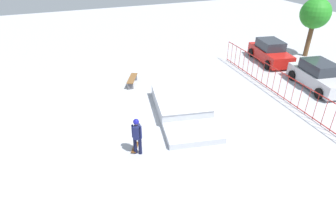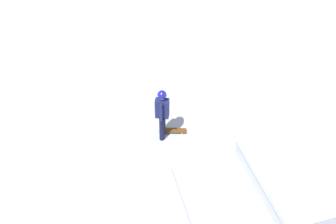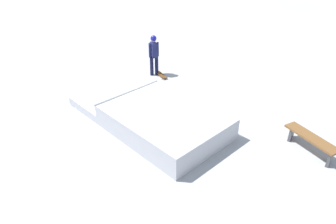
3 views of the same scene
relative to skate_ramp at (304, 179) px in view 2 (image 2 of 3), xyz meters
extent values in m
plane|color=#A8AAB2|center=(0.03, -0.70, -0.32)|extent=(60.00, 60.00, 0.00)
cube|color=#B0B3BB|center=(-0.47, 0.09, 0.03)|extent=(4.02, 3.23, 0.70)
cube|color=#B0B3BB|center=(2.18, -0.42, -0.17)|extent=(2.26, 2.89, 0.30)
cylinder|color=gray|center=(1.30, -0.25, 0.38)|extent=(0.57, 2.57, 0.08)
cylinder|color=black|center=(2.53, -3.09, 0.09)|extent=(0.15, 0.15, 0.82)
cylinder|color=black|center=(2.40, -3.27, 0.09)|extent=(0.15, 0.15, 0.82)
cube|color=#191E4C|center=(2.47, -3.18, 0.80)|extent=(0.44, 0.39, 0.60)
cylinder|color=#191E4C|center=(2.56, -3.04, 0.80)|extent=(0.09, 0.09, 0.60)
cylinder|color=#191E4C|center=(2.37, -3.33, 0.80)|extent=(0.09, 0.09, 0.60)
sphere|color=tan|center=(2.47, -3.18, 1.25)|extent=(0.22, 0.22, 0.22)
sphere|color=navy|center=(2.47, -3.18, 1.28)|extent=(0.25, 0.25, 0.25)
cube|color=#593314|center=(2.11, -3.21, -0.23)|extent=(0.80, 0.55, 0.02)
cylinder|color=silver|center=(2.42, -3.23, -0.29)|extent=(0.06, 0.05, 0.06)
cylinder|color=silver|center=(2.31, -3.44, -0.29)|extent=(0.06, 0.05, 0.06)
cylinder|color=silver|center=(1.92, -2.97, -0.29)|extent=(0.06, 0.05, 0.06)
cylinder|color=silver|center=(1.81, -3.18, -0.29)|extent=(0.06, 0.05, 0.06)
camera|label=1|loc=(12.07, -5.64, 7.53)|focal=30.82mm
camera|label=2|loc=(5.30, 3.05, 6.81)|focal=35.10mm
camera|label=3|loc=(-5.13, 6.43, 5.09)|focal=32.73mm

